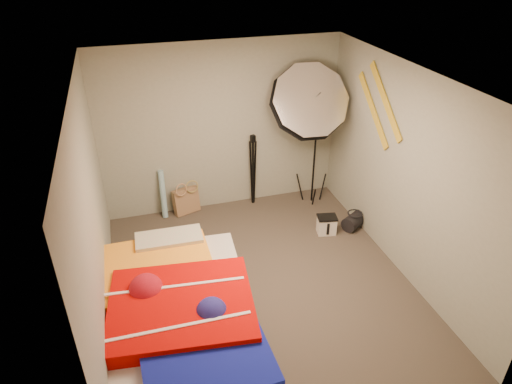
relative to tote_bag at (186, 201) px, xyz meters
name	(u,v)px	position (x,y,z in m)	size (l,w,h in m)	color
floor	(262,284)	(0.61, -1.90, -0.20)	(4.00, 4.00, 0.00)	#4F453C
ceiling	(264,82)	(0.61, -1.90, 2.30)	(4.00, 4.00, 0.00)	silver
wall_back	(222,129)	(0.61, 0.10, 1.05)	(3.50, 3.50, 0.00)	#9CA191
wall_front	(346,332)	(0.61, -3.90, 1.05)	(3.50, 3.50, 0.00)	#9CA191
wall_left	(93,222)	(-1.14, -1.90, 1.05)	(4.00, 4.00, 0.00)	#9CA191
wall_right	(405,174)	(2.36, -1.90, 1.05)	(4.00, 4.00, 0.00)	#9CA191
tote_bag	(186,201)	(0.00, 0.00, 0.00)	(0.39, 0.12, 0.39)	tan
wrapping_roll	(163,194)	(-0.33, 0.00, 0.17)	(0.08, 0.08, 0.73)	#499FBF
camera_case	(327,225)	(1.81, -1.12, -0.07)	(0.25, 0.18, 0.25)	white
duffel_bag	(354,221)	(2.25, -1.10, -0.09)	(0.22, 0.22, 0.36)	black
wall_stripe_upper	(385,101)	(2.34, -1.30, 1.75)	(0.02, 1.10, 0.10)	gold
wall_stripe_lower	(373,110)	(2.34, -1.05, 1.55)	(0.02, 1.10, 0.10)	gold
bed	(177,314)	(-0.46, -2.43, 0.13)	(1.69, 2.44, 0.65)	#493122
photo_umbrella	(308,103)	(1.75, -0.34, 1.47)	(1.41, 1.09, 2.33)	black
camera_tripod	(253,165)	(1.05, -0.02, 0.46)	(0.08, 0.08, 1.14)	black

